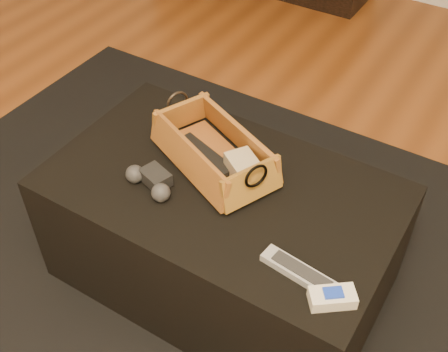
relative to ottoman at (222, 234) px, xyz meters
The scene contains 9 objects.
floor 0.44m from the ottoman, 104.92° to the right, with size 5.00×5.50×0.01m, color brown.
area_rug 0.22m from the ottoman, 90.00° to the right, with size 2.60×2.00×0.01m, color black.
ottoman is the anchor object (origin of this frame).
tv_remote 0.26m from the ottoman, 147.29° to the left, with size 0.21×0.05×0.02m, color black.
cloth_bundle 0.26m from the ottoman, 48.37° to the left, with size 0.11×0.08×0.06m, color tan.
wicker_basket 0.27m from the ottoman, 135.96° to the left, with size 0.45×0.35×0.14m.
game_controller 0.31m from the ottoman, 144.89° to the right, with size 0.17×0.11×0.05m.
silver_remote 0.43m from the ottoman, 26.99° to the right, with size 0.22×0.07×0.02m.
cream_gadget 0.52m from the ottoman, 25.10° to the right, with size 0.12×0.11×0.04m.
Camera 1 is at (0.70, -0.60, 1.54)m, focal length 45.00 mm.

